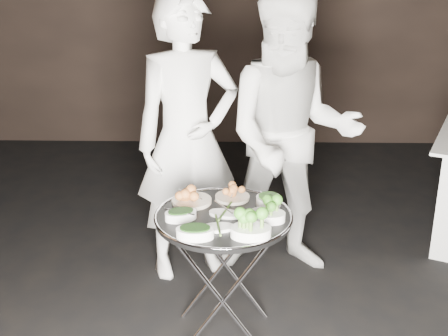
{
  "coord_description": "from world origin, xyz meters",
  "views": [
    {
      "loc": [
        -0.15,
        -2.61,
        2.15
      ],
      "look_at": [
        -0.21,
        0.39,
        0.95
      ],
      "focal_mm": 50.0,
      "sensor_mm": 36.0,
      "label": 1
    }
  ],
  "objects_px": {
    "serving_tray": "(223,217)",
    "waiter_left": "(188,140)",
    "tray_stand": "(223,273)",
    "waiter_right": "(291,137)"
  },
  "relations": [
    {
      "from": "serving_tray",
      "to": "waiter_left",
      "type": "distance_m",
      "value": 0.8
    },
    {
      "from": "tray_stand",
      "to": "waiter_right",
      "type": "relative_size",
      "value": 0.4
    },
    {
      "from": "tray_stand",
      "to": "waiter_left",
      "type": "relative_size",
      "value": 0.41
    },
    {
      "from": "waiter_left",
      "to": "waiter_right",
      "type": "relative_size",
      "value": 0.99
    },
    {
      "from": "waiter_right",
      "to": "tray_stand",
      "type": "bearing_deg",
      "value": -117.0
    },
    {
      "from": "waiter_right",
      "to": "serving_tray",
      "type": "bearing_deg",
      "value": -117.0
    },
    {
      "from": "tray_stand",
      "to": "waiter_right",
      "type": "xyz_separation_m",
      "value": [
        0.4,
        0.78,
        0.5
      ]
    },
    {
      "from": "tray_stand",
      "to": "waiter_right",
      "type": "bearing_deg",
      "value": 63.01
    },
    {
      "from": "waiter_left",
      "to": "waiter_right",
      "type": "distance_m",
      "value": 0.64
    },
    {
      "from": "waiter_left",
      "to": "waiter_right",
      "type": "height_order",
      "value": "waiter_right"
    }
  ]
}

